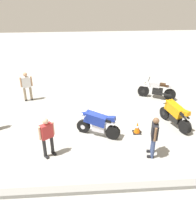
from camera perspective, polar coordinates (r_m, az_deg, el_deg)
ground_plane at (r=12.05m, az=-1.54°, el=-1.39°), size 40.00×40.00×0.00m
curb_edge at (r=8.39m, az=0.01°, el=-17.25°), size 14.00×0.30×0.15m
motorcycle_silver_cruiser at (r=14.13m, az=13.40°, el=5.05°), size 1.98×1.00×1.09m
motorcycle_orange_sportbike at (r=11.73m, az=17.31°, el=-0.41°), size 0.97×1.88×1.14m
motorcycle_blue_sportbike at (r=10.51m, az=-0.09°, el=-2.62°), size 1.85×1.04×1.14m
person_in_red_shirt at (r=9.40m, az=-11.62°, el=-5.21°), size 0.57×0.50×1.64m
person_in_white_shirt at (r=13.87m, az=-16.07°, el=5.98°), size 0.63×0.40×1.62m
person_in_black_shirt at (r=9.42m, az=12.78°, el=-5.11°), size 0.38×0.65×1.67m
traffic_cone at (r=10.98m, az=9.00°, el=-3.57°), size 0.36×0.36×0.53m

